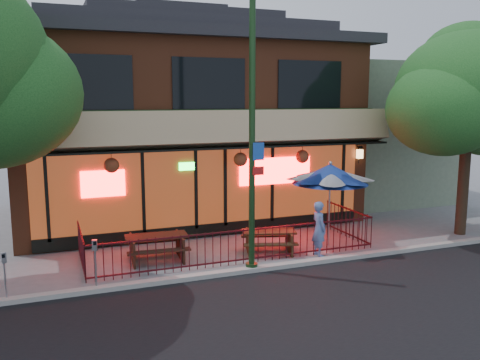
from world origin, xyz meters
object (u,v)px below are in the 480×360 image
object	(u,v)px
street_light	(252,153)
parking_meter_far	(4,269)
parking_meter_near	(95,256)
picnic_table_right	(269,238)
street_tree_right	(469,85)
pedestrian	(319,229)
picnic_table_left	(157,244)
patio_umbrella	(330,174)

from	to	relation	value
street_light	parking_meter_far	xyz separation A→B (m)	(-5.96, 0.00, -2.36)
street_light	parking_meter_near	world-z (taller)	street_light
picnic_table_right	parking_meter_near	bearing A→B (deg)	-165.79
street_tree_right	pedestrian	distance (m)	7.09
street_light	parking_meter_near	bearing A→B (deg)	179.96
picnic_table_left	pedestrian	size ratio (longest dim) A/B	1.13
patio_umbrella	picnic_table_left	bearing A→B (deg)	175.18
street_tree_right	parking_meter_near	xyz separation A→B (m)	(-12.04, -0.99, -4.11)
picnic_table_left	patio_umbrella	distance (m)	5.60
picnic_table_right	pedestrian	xyz separation A→B (m)	(1.24, -0.79, 0.36)
street_tree_right	parking_meter_far	world-z (taller)	street_tree_right
street_tree_right	picnic_table_right	size ratio (longest dim) A/B	3.79
parking_meter_far	picnic_table_left	bearing A→B (deg)	24.80
street_light	picnic_table_right	distance (m)	3.19
picnic_table_right	parking_meter_far	bearing A→B (deg)	-169.65
street_tree_right	picnic_table_right	world-z (taller)	street_tree_right
street_light	parking_meter_near	size ratio (longest dim) A/B	5.59
street_light	street_tree_right	size ratio (longest dim) A/B	1.00
picnic_table_left	picnic_table_right	xyz separation A→B (m)	(3.26, -0.46, -0.04)
street_tree_right	parking_meter_near	world-z (taller)	street_tree_right
street_light	parking_meter_far	distance (m)	6.41
parking_meter_near	parking_meter_far	world-z (taller)	parking_meter_near
patio_umbrella	parking_meter_far	xyz separation A→B (m)	(-9.08, -1.30, -1.47)
picnic_table_left	street_light	bearing A→B (deg)	-38.70
pedestrian	picnic_table_right	bearing A→B (deg)	58.16
picnic_table_right	parking_meter_far	xyz separation A→B (m)	(-7.04, -1.29, 0.34)
street_tree_right	pedestrian	world-z (taller)	street_tree_right
picnic_table_left	parking_meter_far	bearing A→B (deg)	-155.20
patio_umbrella	parking_meter_far	bearing A→B (deg)	-171.85
pedestrian	parking_meter_far	bearing A→B (deg)	94.09
patio_umbrella	pedestrian	size ratio (longest dim) A/B	1.64
street_light	pedestrian	distance (m)	3.33
patio_umbrella	parking_meter_near	xyz separation A→B (m)	(-7.12, -1.30, -1.41)
street_light	patio_umbrella	xyz separation A→B (m)	(3.12, 1.30, -0.89)
picnic_table_left	patio_umbrella	xyz separation A→B (m)	(5.30, -0.45, 1.77)
parking_meter_near	parking_meter_far	size ratio (longest dim) A/B	1.08
picnic_table_left	parking_meter_near	bearing A→B (deg)	-136.17
parking_meter_near	pedestrian	bearing A→B (deg)	4.53
pedestrian	patio_umbrella	bearing A→B (deg)	-44.55
street_tree_right	parking_meter_near	bearing A→B (deg)	-175.32
street_tree_right	picnic_table_left	xyz separation A→B (m)	(-10.22, 0.76, -4.47)
pedestrian	street_light	bearing A→B (deg)	102.91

